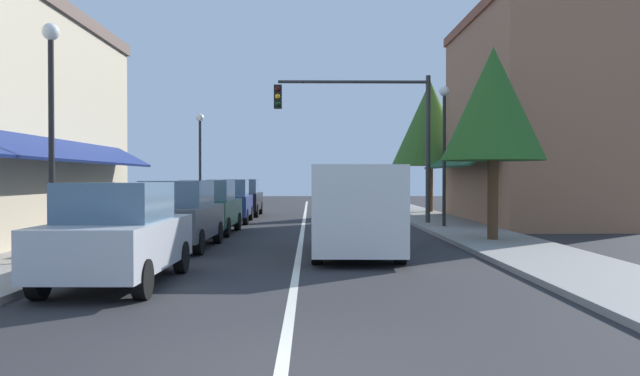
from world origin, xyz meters
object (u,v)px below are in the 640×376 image
object	(u,v)px
parked_car_far_left	(229,201)
street_lamp_left_far	(200,148)
traffic_signal_mast_arm	(374,121)
tree_right_far	(430,123)
parked_car_nearest_left	(118,234)
tree_right_near	(493,105)
parked_car_third_left	(208,207)
parked_car_distant_left	(242,198)
street_lamp_right_mid	(444,134)
parked_car_second_left	(178,215)
street_lamp_left_near	(51,104)
van_in_lane	(356,207)

from	to	relation	value
parked_car_far_left	street_lamp_left_far	xyz separation A→B (m)	(-1.73, 3.30, 2.35)
traffic_signal_mast_arm	tree_right_far	bearing A→B (deg)	65.54
parked_car_nearest_left	tree_right_near	size ratio (longest dim) A/B	0.75
parked_car_third_left	traffic_signal_mast_arm	distance (m)	7.40
parked_car_distant_left	street_lamp_right_mid	distance (m)	11.78
tree_right_far	parked_car_far_left	bearing A→B (deg)	-146.61
parked_car_nearest_left	parked_car_far_left	size ratio (longest dim) A/B	1.00
parked_car_far_left	tree_right_far	bearing A→B (deg)	32.05
parked_car_second_left	parked_car_distant_left	size ratio (longest dim) A/B	1.01
parked_car_third_left	street_lamp_left_near	world-z (taller)	street_lamp_left_near
parked_car_nearest_left	van_in_lane	world-z (taller)	van_in_lane
parked_car_third_left	traffic_signal_mast_arm	world-z (taller)	traffic_signal_mast_arm
traffic_signal_mast_arm	street_lamp_right_mid	size ratio (longest dim) A/B	1.17
parked_car_second_left	street_lamp_right_mid	xyz separation A→B (m)	(8.19, 6.22, 2.53)
traffic_signal_mast_arm	street_lamp_right_mid	xyz separation A→B (m)	(2.34, -1.75, -0.59)
traffic_signal_mast_arm	tree_right_near	bearing A→B (deg)	-67.99
parked_car_far_left	van_in_lane	world-z (taller)	van_in_lane
parked_car_nearest_left	traffic_signal_mast_arm	distance (m)	15.08
street_lamp_left_near	street_lamp_left_far	bearing A→B (deg)	88.91
traffic_signal_mast_arm	street_lamp_right_mid	bearing A→B (deg)	-36.73
parked_car_second_left	street_lamp_left_far	size ratio (longest dim) A/B	0.86
tree_right_far	parked_car_third_left	bearing A→B (deg)	-129.69
parked_car_far_left	tree_right_near	xyz separation A→B (m)	(8.49, -8.48, 3.02)
street_lamp_left_near	tree_right_near	size ratio (longest dim) A/B	0.92
street_lamp_right_mid	tree_right_near	size ratio (longest dim) A/B	0.93
parked_car_third_left	parked_car_far_left	bearing A→B (deg)	90.61
traffic_signal_mast_arm	parked_car_second_left	bearing A→B (deg)	-126.32
parked_car_nearest_left	parked_car_third_left	distance (m)	10.23
parked_car_second_left	traffic_signal_mast_arm	distance (m)	10.36
street_lamp_left_near	street_lamp_right_mid	distance (m)	13.88
parked_car_second_left	tree_right_near	distance (m)	9.16
van_in_lane	street_lamp_left_far	world-z (taller)	street_lamp_left_far
parked_car_nearest_left	tree_right_near	bearing A→B (deg)	40.38
parked_car_far_left	traffic_signal_mast_arm	xyz separation A→B (m)	(5.79, -1.80, 3.12)
parked_car_third_left	tree_right_far	distance (m)	15.27
street_lamp_right_mid	tree_right_far	distance (m)	9.94
parked_car_far_left	van_in_lane	distance (m)	12.05
street_lamp_left_far	van_in_lane	bearing A→B (deg)	-66.98
tree_right_near	parked_car_distant_left	bearing A→B (deg)	122.73
parked_car_second_left	van_in_lane	size ratio (longest dim) A/B	0.79
parked_car_distant_left	street_lamp_left_far	world-z (taller)	street_lamp_left_far
parked_car_nearest_left	parked_car_distant_left	world-z (taller)	same
street_lamp_left_far	tree_right_far	size ratio (longest dim) A/B	0.71
parked_car_second_left	parked_car_third_left	world-z (taller)	same
tree_right_near	tree_right_far	distance (m)	14.75
parked_car_distant_left	street_lamp_right_mid	xyz separation A→B (m)	(8.08, -8.20, 2.53)
van_in_lane	tree_right_near	world-z (taller)	tree_right_near
parked_car_nearest_left	parked_car_second_left	distance (m)	5.63
parked_car_nearest_left	street_lamp_left_far	xyz separation A→B (m)	(-1.78, 18.70, 2.35)
van_in_lane	street_lamp_left_near	xyz separation A→B (m)	(-6.48, -1.79, 2.24)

